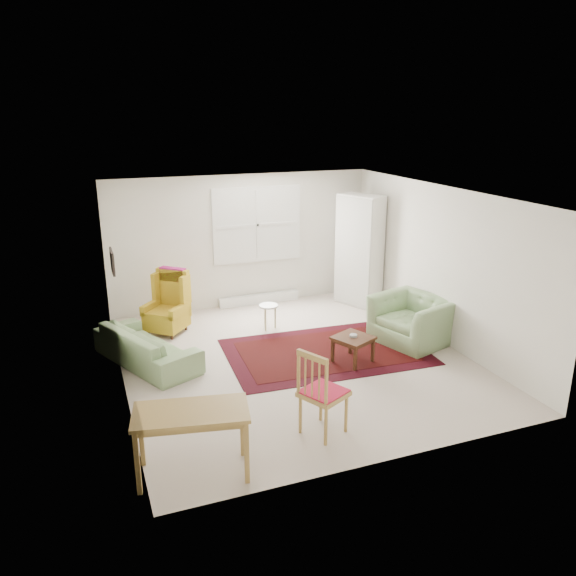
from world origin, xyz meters
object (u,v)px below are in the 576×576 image
object	(u,v)px
cabinet	(359,251)
coffee_table	(353,349)
sofa	(146,339)
stool	(269,317)
armchair	(413,316)
desk	(193,442)
wingback_chair	(166,303)
desk_chair	(324,391)

from	to	relation	value
cabinet	coffee_table	bearing A→B (deg)	-144.00
coffee_table	sofa	bearing A→B (deg)	159.35
sofa	coffee_table	xyz separation A→B (m)	(2.87, -1.08, -0.17)
coffee_table	stool	bearing A→B (deg)	112.72
stool	cabinet	distance (m)	2.32
armchair	sofa	bearing A→B (deg)	-117.49
desk	cabinet	bearing A→B (deg)	45.71
sofa	desk	bearing A→B (deg)	157.31
wingback_chair	sofa	bearing A→B (deg)	-72.18
sofa	wingback_chair	size ratio (longest dim) A/B	1.75
sofa	desk	size ratio (longest dim) A/B	1.63
wingback_chair	stool	world-z (taller)	wingback_chair
sofa	desk_chair	distance (m)	3.15
wingback_chair	coffee_table	size ratio (longest dim) A/B	2.12
armchair	wingback_chair	distance (m)	4.08
wingback_chair	desk_chair	bearing A→B (deg)	-31.21
wingback_chair	desk_chair	size ratio (longest dim) A/B	1.01
coffee_table	cabinet	world-z (taller)	cabinet
wingback_chair	desk	bearing A→B (deg)	-54.26
desk	desk_chair	bearing A→B (deg)	8.57
armchair	wingback_chair	world-z (taller)	wingback_chair
wingback_chair	coffee_table	distance (m)	3.25
cabinet	sofa	bearing A→B (deg)	172.38
wingback_chair	stool	size ratio (longest dim) A/B	2.47
sofa	desk_chair	xyz separation A→B (m)	(1.67, -2.67, 0.15)
stool	armchair	bearing A→B (deg)	-34.49
cabinet	wingback_chair	bearing A→B (deg)	158.42
desk_chair	sofa	bearing A→B (deg)	5.10
coffee_table	cabinet	xyz separation A→B (m)	(1.33, 2.38, 0.85)
armchair	stool	world-z (taller)	armchair
armchair	desk_chair	xyz separation A→B (m)	(-2.46, -1.97, 0.09)
cabinet	desk_chair	bearing A→B (deg)	-147.33
wingback_chair	stool	distance (m)	1.75
armchair	desk	xyz separation A→B (m)	(-4.04, -2.20, -0.08)
armchair	desk_chair	bearing A→B (deg)	-69.18
armchair	cabinet	bearing A→B (deg)	160.25
coffee_table	desk_chair	size ratio (longest dim) A/B	0.47
desk_chair	cabinet	bearing A→B (deg)	-59.37
wingback_chair	cabinet	size ratio (longest dim) A/B	0.51
coffee_table	desk	world-z (taller)	desk
armchair	coffee_table	bearing A→B (deg)	-91.24
stool	cabinet	size ratio (longest dim) A/B	0.21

